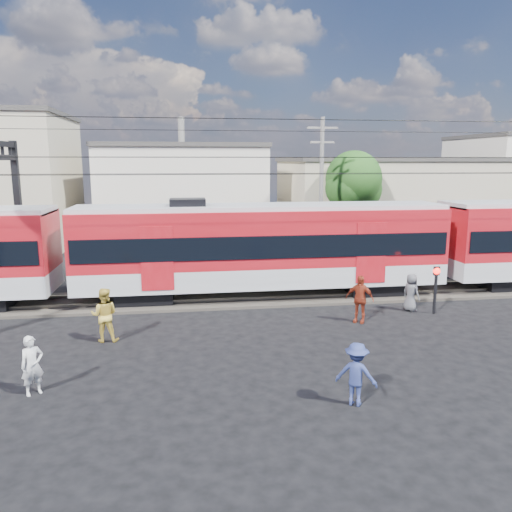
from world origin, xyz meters
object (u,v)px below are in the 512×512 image
Objects in this scene: commuter_train at (267,245)px; crossing_signal at (436,281)px; pedestrian_a at (32,365)px; pedestrian_c at (356,374)px.

crossing_signal is at bearing -28.31° from commuter_train.
crossing_signal is at bearing -13.29° from pedestrian_a.
pedestrian_a is (-7.60, -8.47, -1.60)m from commuter_train.
pedestrian_a is 14.78m from crossing_signal.
pedestrian_c is at bearing -129.66° from crossing_signal.
commuter_train is at bearing 14.66° from pedestrian_a.
commuter_train is 10.36m from pedestrian_c.
pedestrian_c is (0.59, -10.22, -1.59)m from commuter_train.
pedestrian_a is at bearing -131.89° from commuter_train.
pedestrian_a is at bearing -159.84° from crossing_signal.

